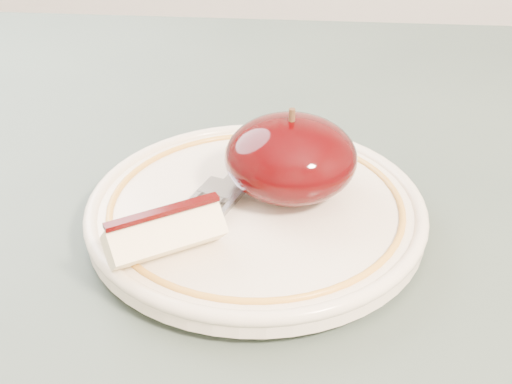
# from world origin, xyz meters

# --- Properties ---
(table) EXTENTS (0.90, 0.90, 0.75)m
(table) POSITION_xyz_m (0.00, 0.00, 0.66)
(table) COLOR brown
(table) RESTS_ON ground
(plate) EXTENTS (0.22, 0.22, 0.02)m
(plate) POSITION_xyz_m (-0.01, 0.05, 0.76)
(plate) COLOR beige
(plate) RESTS_ON table
(apple_half) EXTENTS (0.08, 0.08, 0.06)m
(apple_half) POSITION_xyz_m (0.01, 0.07, 0.79)
(apple_half) COLOR black
(apple_half) RESTS_ON plate
(apple_wedge) EXTENTS (0.07, 0.06, 0.03)m
(apple_wedge) POSITION_xyz_m (-0.06, -0.01, 0.78)
(apple_wedge) COLOR #FFF0BB
(apple_wedge) RESTS_ON plate
(fork) EXTENTS (0.07, 0.16, 0.00)m
(fork) POSITION_xyz_m (-0.02, 0.09, 0.77)
(fork) COLOR gray
(fork) RESTS_ON plate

